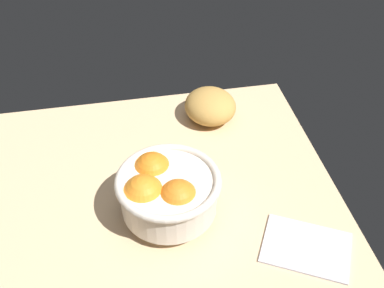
{
  "coord_description": "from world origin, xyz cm",
  "views": [
    {
      "loc": [
        3.68,
        68.51,
        72.55
      ],
      "look_at": [
        -10.37,
        -6.25,
        5.0
      ],
      "focal_mm": 43.78,
      "sensor_mm": 36.0,
      "label": 1
    }
  ],
  "objects": [
    {
      "name": "bread_loaf",
      "position": [
        -17.58,
        -20.5,
        3.79
      ],
      "size": [
        15.44,
        15.96,
        7.58
      ],
      "primitive_type": "ellipsoid",
      "rotation": [
        0.0,
        0.0,
        1.84
      ],
      "color": "#BD8D44",
      "rests_on": "ground"
    },
    {
      "name": "ground_plane",
      "position": [
        0.0,
        0.0,
        -1.5
      ],
      "size": [
        77.71,
        63.98,
        3.0
      ],
      "primitive_type": "cube",
      "color": "#D7B387"
    },
    {
      "name": "fruit_bowl",
      "position": [
        -2.5,
        7.92,
        6.62
      ],
      "size": [
        20.15,
        20.15,
        11.61
      ],
      "color": "beige",
      "rests_on": "ground"
    },
    {
      "name": "napkin_folded",
      "position": [
        -26.95,
        20.99,
        0.45
      ],
      "size": [
        19.49,
        17.69,
        0.91
      ],
      "primitive_type": "cube",
      "rotation": [
        0.0,
        0.0,
        -0.49
      ],
      "color": "silver",
      "rests_on": "ground"
    }
  ]
}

